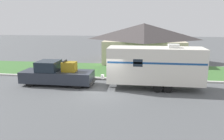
# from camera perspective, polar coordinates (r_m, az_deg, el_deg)

# --- Properties ---
(ground_plane) EXTENTS (120.00, 120.00, 0.00)m
(ground_plane) POSITION_cam_1_polar(r_m,az_deg,el_deg) (16.70, -1.61, -5.76)
(ground_plane) COLOR #515456
(curb_strip) EXTENTS (80.00, 0.30, 0.14)m
(curb_strip) POSITION_cam_1_polar(r_m,az_deg,el_deg) (20.23, 0.11, -2.21)
(curb_strip) COLOR beige
(curb_strip) RESTS_ON ground_plane
(lawn_strip) EXTENTS (80.00, 7.00, 0.03)m
(lawn_strip) POSITION_cam_1_polar(r_m,az_deg,el_deg) (23.76, 1.28, -0.07)
(lawn_strip) COLOR #3D6B33
(lawn_strip) RESTS_ON ground_plane
(house_across_street) EXTENTS (10.71, 8.43, 4.95)m
(house_across_street) POSITION_cam_1_polar(r_m,az_deg,el_deg) (29.36, 8.27, 7.34)
(house_across_street) COLOR beige
(house_across_street) RESTS_ON ground_plane
(pickup_truck) EXTENTS (6.10, 2.07, 2.09)m
(pickup_truck) POSITION_cam_1_polar(r_m,az_deg,el_deg) (18.99, -14.27, -1.09)
(pickup_truck) COLOR black
(pickup_truck) RESTS_ON ground_plane
(travel_trailer) EXTENTS (8.51, 2.25, 3.57)m
(travel_trailer) POSITION_cam_1_polar(r_m,az_deg,el_deg) (17.44, 11.19, 1.25)
(travel_trailer) COLOR black
(travel_trailer) RESTS_ON ground_plane
(mailbox) EXTENTS (0.48, 0.20, 1.41)m
(mailbox) POSITION_cam_1_polar(r_m,az_deg,el_deg) (21.93, -11.51, 1.42)
(mailbox) COLOR brown
(mailbox) RESTS_ON ground_plane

